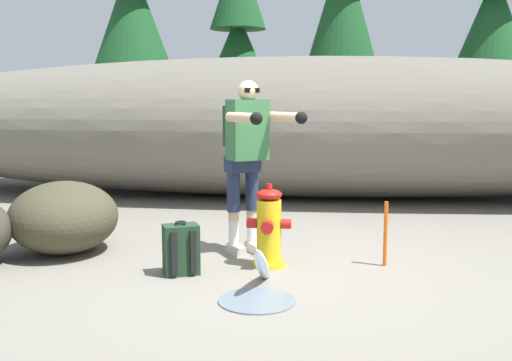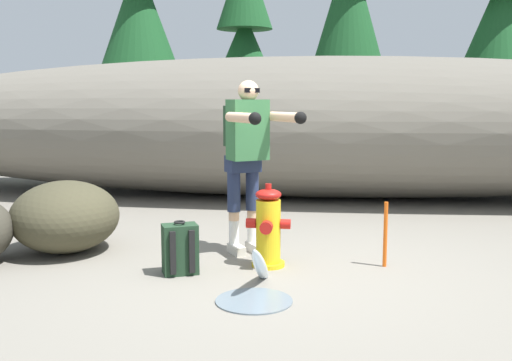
# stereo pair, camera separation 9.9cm
# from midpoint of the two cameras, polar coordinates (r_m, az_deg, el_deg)

# --- Properties ---
(ground_plane) EXTENTS (56.00, 56.00, 0.04)m
(ground_plane) POSITION_cam_midpoint_polar(r_m,az_deg,el_deg) (5.25, 2.18, -9.11)
(ground_plane) COLOR slate
(dirt_embankment) EXTENTS (16.32, 3.20, 2.19)m
(dirt_embankment) POSITION_cam_midpoint_polar(r_m,az_deg,el_deg) (9.27, 4.24, 5.25)
(dirt_embankment) COLOR #666056
(dirt_embankment) RESTS_ON ground_plane
(fire_hydrant) EXTENTS (0.41, 0.35, 0.77)m
(fire_hydrant) POSITION_cam_midpoint_polar(r_m,az_deg,el_deg) (5.33, 0.73, -4.71)
(fire_hydrant) COLOR gold
(fire_hydrant) RESTS_ON ground_plane
(hydrant_water_jet) EXTENTS (0.59, 1.12, 0.57)m
(hydrant_water_jet) POSITION_cam_midpoint_polar(r_m,az_deg,el_deg) (4.74, -0.12, -9.38)
(hydrant_water_jet) COLOR silver
(hydrant_water_jet) RESTS_ON ground_plane
(utility_worker) EXTENTS (0.86, 1.02, 1.70)m
(utility_worker) POSITION_cam_midpoint_polar(r_m,az_deg,el_deg) (5.65, -1.41, 3.43)
(utility_worker) COLOR beige
(utility_worker) RESTS_ON ground_plane
(spare_backpack) EXTENTS (0.36, 0.35, 0.47)m
(spare_backpack) POSITION_cam_midpoint_polar(r_m,az_deg,el_deg) (5.18, -7.89, -6.71)
(spare_backpack) COLOR #1E3823
(spare_backpack) RESTS_ON ground_plane
(boulder_large) EXTENTS (1.33, 1.42, 0.71)m
(boulder_large) POSITION_cam_midpoint_polar(r_m,az_deg,el_deg) (6.15, -18.70, -3.39)
(boulder_large) COLOR #403C2A
(boulder_large) RESTS_ON ground_plane
(pine_tree_far_left) EXTENTS (2.20, 2.20, 6.65)m
(pine_tree_far_left) POSITION_cam_midpoint_polar(r_m,az_deg,el_deg) (13.83, -12.28, 16.71)
(pine_tree_far_left) COLOR #47331E
(pine_tree_far_left) RESTS_ON ground_plane
(pine_tree_left) EXTENTS (2.08, 2.08, 5.20)m
(pine_tree_left) POSITION_cam_midpoint_polar(r_m,az_deg,el_deg) (14.42, -1.96, 13.20)
(pine_tree_left) COLOR #47331E
(pine_tree_left) RESTS_ON ground_plane
(pine_tree_right) EXTENTS (1.90, 1.90, 5.56)m
(pine_tree_right) POSITION_cam_midpoint_polar(r_m,az_deg,el_deg) (12.31, 21.98, 14.94)
(pine_tree_right) COLOR #47331E
(pine_tree_right) RESTS_ON ground_plane
(survey_stake) EXTENTS (0.04, 0.04, 0.60)m
(survey_stake) POSITION_cam_midpoint_polar(r_m,az_deg,el_deg) (5.47, 12.03, -5.13)
(survey_stake) COLOR #E55914
(survey_stake) RESTS_ON ground_plane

